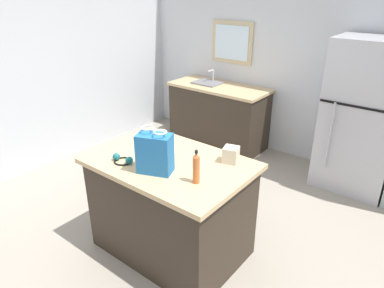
{
  "coord_description": "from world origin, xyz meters",
  "views": [
    {
      "loc": [
        1.65,
        -2.07,
        2.28
      ],
      "look_at": [
        -0.13,
        0.18,
        0.97
      ],
      "focal_mm": 33.12,
      "sensor_mm": 36.0,
      "label": 1
    }
  ],
  "objects_px": {
    "refrigerator": "(362,117)",
    "ear_defenders": "(123,160)",
    "shopping_bag": "(155,153)",
    "bottle": "(196,168)",
    "kitchen_island": "(171,207)",
    "small_box": "(231,155)"
  },
  "relations": [
    {
      "from": "shopping_bag",
      "to": "bottle",
      "type": "xyz_separation_m",
      "value": [
        0.35,
        0.06,
        -0.04
      ]
    },
    {
      "from": "shopping_bag",
      "to": "bottle",
      "type": "height_order",
      "value": "shopping_bag"
    },
    {
      "from": "kitchen_island",
      "to": "refrigerator",
      "type": "height_order",
      "value": "refrigerator"
    },
    {
      "from": "kitchen_island",
      "to": "refrigerator",
      "type": "bearing_deg",
      "value": 66.83
    },
    {
      "from": "small_box",
      "to": "bottle",
      "type": "distance_m",
      "value": 0.44
    },
    {
      "from": "refrigerator",
      "to": "ear_defenders",
      "type": "distance_m",
      "value": 2.78
    },
    {
      "from": "kitchen_island",
      "to": "small_box",
      "type": "xyz_separation_m",
      "value": [
        0.41,
        0.3,
        0.52
      ]
    },
    {
      "from": "shopping_bag",
      "to": "ear_defenders",
      "type": "height_order",
      "value": "shopping_bag"
    },
    {
      "from": "bottle",
      "to": "shopping_bag",
      "type": "bearing_deg",
      "value": -169.73
    },
    {
      "from": "kitchen_island",
      "to": "ear_defenders",
      "type": "distance_m",
      "value": 0.62
    },
    {
      "from": "small_box",
      "to": "ear_defenders",
      "type": "xyz_separation_m",
      "value": [
        -0.7,
        -0.56,
        -0.04
      ]
    },
    {
      "from": "refrigerator",
      "to": "shopping_bag",
      "type": "xyz_separation_m",
      "value": [
        -0.92,
        -2.43,
        0.2
      ]
    },
    {
      "from": "refrigerator",
      "to": "bottle",
      "type": "height_order",
      "value": "refrigerator"
    },
    {
      "from": "refrigerator",
      "to": "ear_defenders",
      "type": "bearing_deg",
      "value": -116.73
    },
    {
      "from": "bottle",
      "to": "ear_defenders",
      "type": "bearing_deg",
      "value": -170.39
    },
    {
      "from": "small_box",
      "to": "bottle",
      "type": "xyz_separation_m",
      "value": [
        -0.02,
        -0.44,
        0.05
      ]
    },
    {
      "from": "ear_defenders",
      "to": "shopping_bag",
      "type": "bearing_deg",
      "value": 8.89
    },
    {
      "from": "refrigerator",
      "to": "bottle",
      "type": "xyz_separation_m",
      "value": [
        -0.57,
        -2.36,
        0.16
      ]
    },
    {
      "from": "refrigerator",
      "to": "small_box",
      "type": "distance_m",
      "value": 2.0
    },
    {
      "from": "refrigerator",
      "to": "ear_defenders",
      "type": "relative_size",
      "value": 8.9
    },
    {
      "from": "kitchen_island",
      "to": "small_box",
      "type": "bearing_deg",
      "value": 36.63
    },
    {
      "from": "bottle",
      "to": "small_box",
      "type": "bearing_deg",
      "value": 87.21
    }
  ]
}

